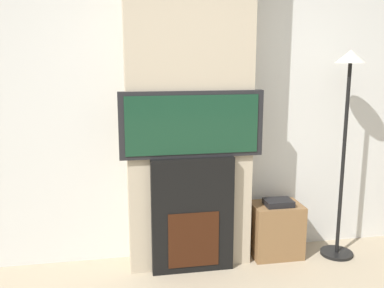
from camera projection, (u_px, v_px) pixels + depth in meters
name	position (u px, v px, depth m)	size (l,w,h in m)	color
wall_back	(185.00, 96.00, 3.47)	(6.00, 0.06, 2.70)	silver
chimney_breast	(189.00, 98.00, 3.29)	(0.97, 0.30, 2.70)	tan
fireplace	(192.00, 215.00, 3.33)	(0.64, 0.15, 0.92)	black
television	(192.00, 124.00, 3.18)	(1.09, 0.07, 0.50)	black
floor_lamp	(346.00, 116.00, 3.42)	(0.27, 0.27, 1.71)	black
media_stand	(276.00, 229.00, 3.61)	(0.41, 0.30, 0.50)	brown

